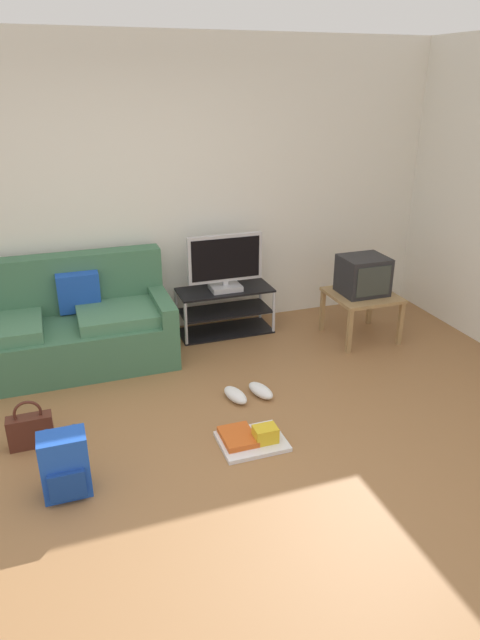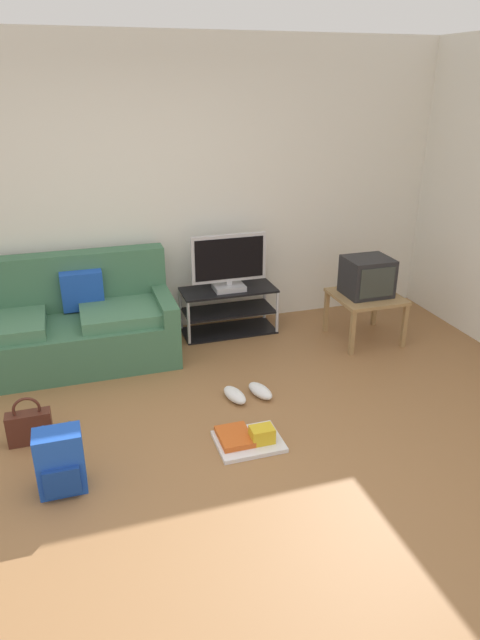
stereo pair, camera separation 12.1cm
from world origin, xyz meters
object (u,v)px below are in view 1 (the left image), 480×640
(backpack, at_px, (65,465))
(floor_tray, at_px, (251,439))
(sneakers_pair, at_px, (248,393))
(tv_stand, at_px, (225,311))
(flat_tv, at_px, (225,263))
(handbag, at_px, (30,430))
(couch, at_px, (62,328))
(side_table, at_px, (362,300))
(crt_tv, at_px, (363,275))

(backpack, bearing_deg, floor_tray, -11.53)
(sneakers_pair, distance_m, floor_tray, 0.60)
(backpack, bearing_deg, tv_stand, 33.74)
(flat_tv, bearing_deg, handbag, -143.69)
(handbag, xyz_separation_m, floor_tray, (1.42, -0.47, -0.09))
(flat_tv, height_order, handbag, flat_tv)
(backpack, bearing_deg, handbag, 93.22)
(flat_tv, relative_size, handbag, 2.05)
(couch, height_order, sneakers_pair, couch)
(tv_stand, relative_size, side_table, 1.53)
(couch, height_order, side_table, couch)
(tv_stand, relative_size, crt_tv, 2.20)
(flat_tv, xyz_separation_m, floor_tray, (-0.40, -1.81, -0.68))
(side_table, relative_size, crt_tv, 1.44)
(side_table, xyz_separation_m, crt_tv, (0.00, 0.02, 0.24))
(crt_tv, relative_size, handbag, 1.17)
(backpack, xyz_separation_m, handbag, (-0.20, 0.57, -0.07))
(floor_tray, bearing_deg, couch, 124.21)
(couch, bearing_deg, floor_tray, -55.79)
(tv_stand, relative_size, handbag, 2.58)
(tv_stand, bearing_deg, flat_tv, -90.00)
(floor_tray, bearing_deg, sneakers_pair, 72.11)
(flat_tv, distance_m, handbag, 2.34)
(flat_tv, bearing_deg, tv_stand, 90.00)
(couch, height_order, backpack, couch)
(tv_stand, height_order, backpack, tv_stand)
(tv_stand, height_order, handbag, tv_stand)
(side_table, xyz_separation_m, handbag, (-3.01, -0.81, -0.26))
(crt_tv, relative_size, sneakers_pair, 1.04)
(tv_stand, height_order, flat_tv, flat_tv)
(side_table, relative_size, sneakers_pair, 1.50)
(couch, relative_size, sneakers_pair, 4.71)
(tv_stand, distance_m, sneakers_pair, 1.29)
(couch, distance_m, side_table, 2.75)
(crt_tv, distance_m, handbag, 3.16)
(couch, bearing_deg, side_table, -8.16)
(backpack, xyz_separation_m, floor_tray, (1.22, 0.10, -0.16))
(crt_tv, bearing_deg, floor_tray, -140.73)
(flat_tv, height_order, sneakers_pair, flat_tv)
(couch, relative_size, side_table, 3.14)
(sneakers_pair, xyz_separation_m, floor_tray, (-0.18, -0.57, -0.01))
(side_table, relative_size, floor_tray, 1.33)
(flat_tv, bearing_deg, sneakers_pair, -99.86)
(tv_stand, height_order, sneakers_pair, tv_stand)
(flat_tv, bearing_deg, floor_tray, -102.45)
(backpack, distance_m, sneakers_pair, 1.56)
(sneakers_pair, bearing_deg, floor_tray, -107.89)
(flat_tv, height_order, backpack, flat_tv)
(backpack, distance_m, floor_tray, 1.23)
(couch, distance_m, sneakers_pair, 1.74)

